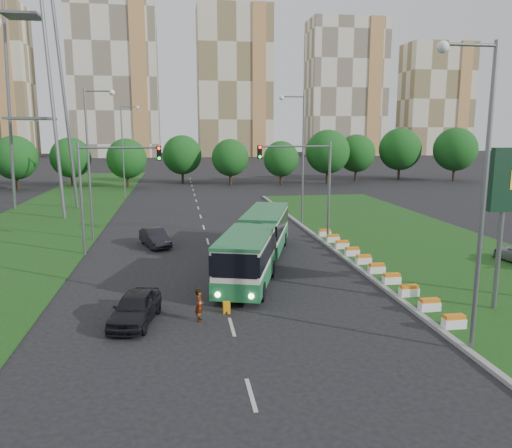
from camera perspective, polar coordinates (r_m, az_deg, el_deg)
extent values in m
plane|color=black|center=(29.16, 1.85, -6.89)|extent=(360.00, 360.00, 0.00)
cube|color=#174513|center=(40.69, 17.96, -2.25)|extent=(14.00, 60.00, 0.15)
cube|color=gray|center=(38.08, 8.57, -2.68)|extent=(0.30, 60.00, 0.18)
cube|color=#174513|center=(54.55, -22.34, 0.61)|extent=(12.00, 110.00, 0.10)
cylinder|color=slate|center=(26.87, 25.96, -3.31)|extent=(0.24, 0.24, 5.60)
cylinder|color=slate|center=(39.38, 8.34, 3.54)|extent=(0.20, 0.20, 8.00)
cylinder|color=slate|center=(38.38, 4.52, 8.83)|extent=(5.50, 0.14, 0.14)
cube|color=black|center=(37.85, 0.41, 8.24)|extent=(0.32, 0.32, 1.00)
cylinder|color=slate|center=(37.25, -19.33, 2.66)|extent=(0.20, 0.20, 8.00)
cylinder|color=slate|center=(36.56, -15.40, 8.40)|extent=(5.50, 0.14, 0.14)
cube|color=black|center=(36.37, -11.02, 7.95)|extent=(0.32, 0.32, 1.00)
cube|color=beige|center=(179.25, -15.83, 15.74)|extent=(28.00, 15.00, 52.00)
cube|color=beige|center=(179.21, -2.51, 15.80)|extent=(25.00, 15.00, 50.00)
cube|color=beige|center=(187.85, 10.15, 14.95)|extent=(27.00, 15.00, 47.00)
cube|color=beige|center=(201.59, 19.82, 13.19)|extent=(24.00, 14.00, 40.00)
cube|color=beige|center=(27.89, 1.32, -3.99)|extent=(2.48, 6.85, 2.68)
cube|color=beige|center=(36.36, -1.14, -0.54)|extent=(2.48, 8.34, 2.68)
cylinder|color=black|center=(31.76, 0.03, -2.27)|extent=(2.48, 1.24, 2.48)
cube|color=#1D6538|center=(28.13, 1.31, -5.75)|extent=(2.56, 6.90, 0.94)
cube|color=#1D6538|center=(36.55, -1.13, -1.91)|extent=(2.56, 8.39, 0.94)
cube|color=black|center=(27.78, 1.33, -3.10)|extent=(2.56, 6.90, 1.04)
cube|color=black|center=(36.28, -1.14, 0.15)|extent=(2.56, 8.39, 1.04)
imported|color=black|center=(23.99, -13.64, -9.27)|extent=(2.56, 4.58, 1.47)
imported|color=black|center=(39.12, -11.48, -1.53)|extent=(2.72, 4.41, 1.37)
imported|color=gray|center=(23.68, -6.50, -9.20)|extent=(0.47, 0.62, 1.54)
cube|color=orange|center=(24.68, -3.38, -9.50)|extent=(0.34, 0.29, 0.58)
cylinder|color=black|center=(24.63, -3.34, -10.10)|extent=(0.04, 0.13, 0.13)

